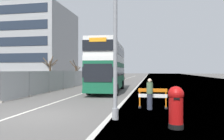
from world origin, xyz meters
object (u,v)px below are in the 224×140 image
double_decker_bus (108,66)px  red_pillar_postbox (176,105)px  roadworks_barrier (153,96)px  car_receding_mid (119,75)px  car_oncoming_near (113,76)px  pedestrian_at_kerb (150,94)px  lamppost_foreground (115,26)px

double_decker_bus → red_pillar_postbox: (5.33, -13.14, -1.76)m
roadworks_barrier → car_receding_mid: size_ratio=0.38×
car_oncoming_near → pedestrian_at_kerb: car_oncoming_near is taller
red_pillar_postbox → roadworks_barrier: bearing=101.4°
double_decker_bus → car_oncoming_near: (-2.73, 17.51, -1.57)m
roadworks_barrier → pedestrian_at_kerb: size_ratio=0.95×
roadworks_barrier → pedestrian_at_kerb: bearing=-108.3°
double_decker_bus → car_receding_mid: double_decker_bus is taller
car_oncoming_near → double_decker_bus: bearing=-81.1°
red_pillar_postbox → pedestrian_at_kerb: 3.78m
roadworks_barrier → car_receding_mid: 36.60m
lamppost_foreground → pedestrian_at_kerb: size_ratio=5.09×
pedestrian_at_kerb → double_decker_bus: bearing=114.5°
lamppost_foreground → roadworks_barrier: size_ratio=5.34×
lamppost_foreground → double_decker_bus: bearing=103.2°
car_oncoming_near → pedestrian_at_kerb: 27.91m
lamppost_foreground → roadworks_barrier: (1.63, 3.17, -3.44)m
double_decker_bus → roadworks_barrier: double_decker_bus is taller
car_oncoming_near → car_receding_mid: bearing=91.1°
roadworks_barrier → double_decker_bus: bearing=116.5°
pedestrian_at_kerb → car_receding_mid: bearing=101.3°
lamppost_foreground → pedestrian_at_kerb: lamppost_foreground is taller
double_decker_bus → car_oncoming_near: bearing=98.9°
red_pillar_postbox → roadworks_barrier: 4.24m
lamppost_foreground → car_oncoming_near: lamppost_foreground is taller
lamppost_foreground → car_receding_mid: bearing=98.4°
roadworks_barrier → car_oncoming_near: car_oncoming_near is taller
double_decker_bus → lamppost_foreground: (2.85, -12.16, 1.52)m
double_decker_bus → roadworks_barrier: 10.23m
car_receding_mid → pedestrian_at_kerb: car_receding_mid is taller
roadworks_barrier → pedestrian_at_kerb: pedestrian_at_kerb is taller
car_oncoming_near → pedestrian_at_kerb: (7.05, -27.00, -0.19)m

